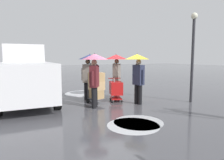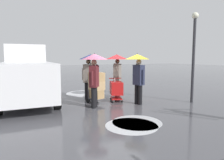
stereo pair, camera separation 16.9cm
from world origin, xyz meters
TOP-DOWN VIEW (x-y plane):
  - ground_plane at (0.00, 0.00)m, footprint 90.00×90.00m
  - slush_patch_near_cluster at (0.57, 3.04)m, footprint 1.52×1.52m
  - slush_patch_mid_street at (0.88, 3.23)m, footprint 1.54×1.54m
  - slush_patch_far_side at (0.27, -2.50)m, footprint 2.12×2.12m
  - cargo_van_parked_right at (3.29, -1.59)m, footprint 2.41×5.44m
  - shopping_cart_vendor at (-0.29, 0.08)m, footprint 0.79×0.96m
  - hand_dolly_boxes at (0.67, 0.09)m, footprint 0.69×0.82m
  - pedestrian_pink_side at (-0.72, -0.66)m, footprint 1.04×1.04m
  - pedestrian_black_side at (0.67, -0.75)m, footprint 1.04×1.04m
  - pedestrian_white_side at (1.01, 0.70)m, footprint 1.04×1.04m
  - pedestrian_far_side at (-0.85, 0.95)m, footprint 1.04×1.04m
  - street_lamp at (-3.13, 1.80)m, footprint 0.28×0.28m

SIDE VIEW (x-z plane):
  - ground_plane at x=0.00m, z-range 0.00..0.00m
  - slush_patch_near_cluster at x=0.57m, z-range 0.00..0.01m
  - slush_patch_mid_street at x=0.88m, z-range 0.00..0.01m
  - slush_patch_far_side at x=0.27m, z-range 0.00..0.01m
  - shopping_cart_vendor at x=-0.29m, z-range 0.05..1.09m
  - hand_dolly_boxes at x=0.67m, z-range 0.11..1.45m
  - cargo_van_parked_right at x=3.29m, z-range -0.12..2.48m
  - pedestrian_pink_side at x=-0.72m, z-range 0.51..2.66m
  - pedestrian_black_side at x=0.67m, z-range 0.51..2.66m
  - pedestrian_white_side at x=1.01m, z-range 0.51..2.66m
  - pedestrian_far_side at x=-0.85m, z-range 0.51..2.66m
  - street_lamp at x=-3.13m, z-range 0.44..4.30m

